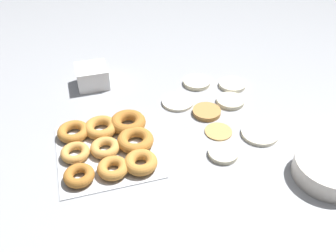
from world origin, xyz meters
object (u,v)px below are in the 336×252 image
at_px(pancake_7, 207,112).
at_px(pancake_4, 230,101).
at_px(pancake_1, 260,133).
at_px(pancake_2, 218,131).
at_px(container_stack, 92,76).
at_px(pancake_5, 232,85).
at_px(pancake_6, 178,102).
at_px(pancake_3, 223,153).
at_px(donut_tray, 110,144).
at_px(batter_bowl, 330,169).
at_px(pancake_0, 197,82).

bearing_deg(pancake_7, pancake_4, 109.23).
height_order(pancake_1, pancake_2, pancake_1).
bearing_deg(pancake_1, container_stack, -133.22).
bearing_deg(pancake_5, pancake_2, -33.04).
xyz_separation_m(pancake_5, container_stack, (-0.16, -0.50, 0.03)).
distance_m(pancake_1, pancake_4, 0.19).
distance_m(pancake_1, pancake_6, 0.31).
distance_m(pancake_4, pancake_7, 0.11).
relative_size(pancake_2, pancake_7, 0.92).
distance_m(pancake_7, container_stack, 0.45).
bearing_deg(pancake_5, container_stack, -107.32).
relative_size(pancake_3, container_stack, 0.78).
bearing_deg(pancake_2, container_stack, -138.28).
relative_size(pancake_2, donut_tray, 0.29).
relative_size(pancake_6, container_stack, 0.99).
xyz_separation_m(pancake_2, donut_tray, (-0.02, -0.34, 0.01)).
height_order(pancake_1, batter_bowl, batter_bowl).
distance_m(pancake_2, batter_bowl, 0.34).
xyz_separation_m(pancake_3, donut_tray, (-0.12, -0.32, 0.01)).
bearing_deg(batter_bowl, pancake_5, -172.35).
relative_size(pancake_1, donut_tray, 0.38).
distance_m(pancake_2, pancake_3, 0.11).
height_order(pancake_2, pancake_7, pancake_7).
bearing_deg(pancake_1, pancake_3, -70.43).
bearing_deg(pancake_7, batter_bowl, 31.33).
xyz_separation_m(pancake_4, container_stack, (-0.25, -0.45, 0.03)).
height_order(pancake_3, pancake_5, same).
bearing_deg(pancake_2, pancake_0, 174.07).
bearing_deg(pancake_4, pancake_5, 152.36).
height_order(pancake_5, container_stack, container_stack).
height_order(pancake_1, container_stack, container_stack).
height_order(pancake_4, pancake_7, same).
bearing_deg(pancake_1, pancake_7, -141.27).
xyz_separation_m(pancake_1, pancake_5, (-0.28, 0.03, 0.00)).
distance_m(pancake_0, pancake_2, 0.29).
height_order(pancake_2, container_stack, container_stack).
distance_m(pancake_0, donut_tray, 0.46).
bearing_deg(pancake_3, donut_tray, -111.24).
xyz_separation_m(pancake_4, donut_tray, (0.12, -0.44, 0.01)).
relative_size(pancake_0, pancake_5, 1.03).
bearing_deg(batter_bowl, pancake_7, -148.67).
xyz_separation_m(pancake_7, container_stack, (-0.29, -0.35, 0.03)).
relative_size(pancake_1, batter_bowl, 0.58).
xyz_separation_m(pancake_2, pancake_5, (-0.23, 0.15, 0.00)).
height_order(donut_tray, container_stack, container_stack).
height_order(pancake_5, batter_bowl, batter_bowl).
bearing_deg(pancake_5, pancake_3, -28.21).
relative_size(pancake_0, pancake_1, 0.88).
bearing_deg(pancake_3, container_stack, -146.91).
distance_m(pancake_0, pancake_4, 0.17).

